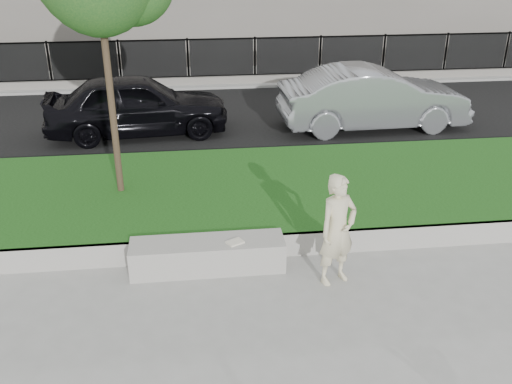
{
  "coord_description": "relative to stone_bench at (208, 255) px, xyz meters",
  "views": [
    {
      "loc": [
        -0.6,
        -6.83,
        4.86
      ],
      "look_at": [
        0.36,
        1.2,
        1.09
      ],
      "focal_mm": 40.0,
      "sensor_mm": 36.0,
      "label": 1
    }
  ],
  "objects": [
    {
      "name": "car_dark",
      "position": [
        -1.48,
        6.52,
        0.57
      ],
      "size": [
        4.68,
        2.22,
        1.54
      ],
      "primitive_type": "imported",
      "rotation": [
        0.0,
        0.0,
        1.66
      ],
      "color": "black",
      "rests_on": "street"
    },
    {
      "name": "far_pavement",
      "position": [
        0.45,
        12.2,
        -0.18
      ],
      "size": [
        34.0,
        3.0,
        0.12
      ],
      "primitive_type": "cube",
      "color": "gray",
      "rests_on": "ground"
    },
    {
      "name": "man",
      "position": [
        1.89,
        -0.55,
        0.62
      ],
      "size": [
        0.74,
        0.63,
        1.72
      ],
      "primitive_type": "imported",
      "rotation": [
        0.0,
        0.0,
        0.42
      ],
      "color": "beige",
      "rests_on": "ground"
    },
    {
      "name": "ground",
      "position": [
        0.45,
        -0.8,
        -0.24
      ],
      "size": [
        90.0,
        90.0,
        0.0
      ],
      "primitive_type": "plane",
      "color": "gray",
      "rests_on": "ground"
    },
    {
      "name": "street",
      "position": [
        0.45,
        7.7,
        -0.22
      ],
      "size": [
        34.0,
        7.0,
        0.04
      ],
      "primitive_type": "cube",
      "color": "black",
      "rests_on": "ground"
    },
    {
      "name": "book",
      "position": [
        0.42,
        -0.1,
        0.26
      ],
      "size": [
        0.3,
        0.27,
        0.03
      ],
      "primitive_type": "cube",
      "rotation": [
        0.0,
        0.0,
        0.49
      ],
      "color": "silver",
      "rests_on": "stone_bench"
    },
    {
      "name": "stone_bench",
      "position": [
        0.0,
        0.0,
        0.0
      ],
      "size": [
        2.37,
        0.59,
        0.49
      ],
      "primitive_type": "cube",
      "color": "gray",
      "rests_on": "ground"
    },
    {
      "name": "iron_fence",
      "position": [
        0.45,
        11.2,
        0.3
      ],
      "size": [
        32.0,
        0.3,
        1.5
      ],
      "color": "slate",
      "rests_on": "far_pavement"
    },
    {
      "name": "grass_bank",
      "position": [
        0.45,
        2.2,
        -0.04
      ],
      "size": [
        34.0,
        4.0,
        0.4
      ],
      "primitive_type": "cube",
      "color": "#13330C",
      "rests_on": "ground"
    },
    {
      "name": "car_silver",
      "position": [
        4.56,
        6.32,
        0.59
      ],
      "size": [
        4.89,
        1.86,
        1.59
      ],
      "primitive_type": "imported",
      "rotation": [
        0.0,
        0.0,
        1.61
      ],
      "color": "#919499",
      "rests_on": "street"
    },
    {
      "name": "grass_kerb",
      "position": [
        0.45,
        0.24,
        -0.04
      ],
      "size": [
        34.0,
        0.08,
        0.4
      ],
      "primitive_type": "cube",
      "color": "gray",
      "rests_on": "ground"
    }
  ]
}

